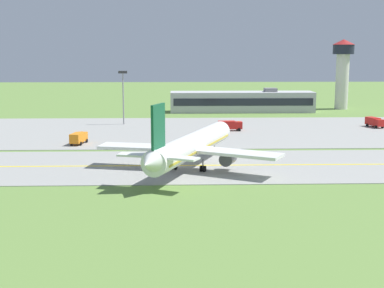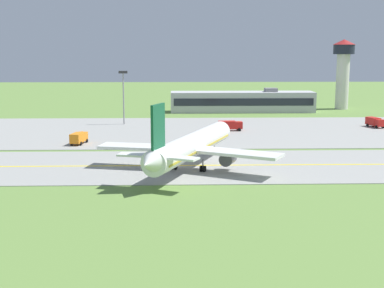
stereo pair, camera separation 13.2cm
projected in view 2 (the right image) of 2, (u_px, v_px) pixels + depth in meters
name	position (u px, v px, depth m)	size (l,w,h in m)	color
ground_plane	(173.00, 166.00, 97.31)	(500.00, 500.00, 0.00)	olive
taxiway_strip	(173.00, 166.00, 97.30)	(240.00, 28.00, 0.10)	gray
apron_pad	(213.00, 131.00, 138.94)	(140.00, 52.00, 0.10)	gray
taxiway_centreline	(173.00, 165.00, 97.29)	(220.00, 0.60, 0.01)	yellow
airplane_lead	(191.00, 146.00, 94.09)	(31.42, 38.13, 12.70)	white
service_truck_baggage	(79.00, 138.00, 119.03)	(3.20, 6.28, 2.60)	orange
service_truck_fuel	(230.00, 125.00, 138.28)	(6.08, 2.54, 2.60)	red
service_truck_catering	(375.00, 122.00, 144.64)	(3.51, 6.32, 2.60)	red
terminal_building	(242.00, 102.00, 180.56)	(47.10, 9.21, 7.85)	#B2B2B7
control_tower	(343.00, 67.00, 187.29)	(7.60, 7.60, 23.80)	silver
apron_light_mast	(123.00, 91.00, 149.04)	(2.40, 0.50, 14.70)	gray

